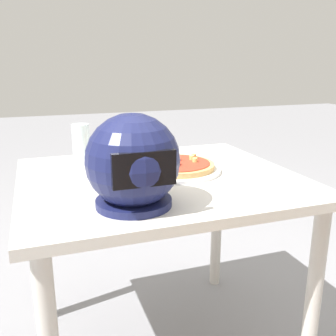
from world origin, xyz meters
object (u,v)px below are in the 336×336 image
object	(u,v)px
dining_table	(160,202)
pizza	(176,164)
motorcycle_helmet	(133,163)
drinking_glass	(81,141)

from	to	relation	value
dining_table	pizza	distance (m)	0.15
pizza	motorcycle_helmet	world-z (taller)	motorcycle_helmet
motorcycle_helmet	drinking_glass	world-z (taller)	motorcycle_helmet
dining_table	pizza	size ratio (longest dim) A/B	3.41
dining_table	pizza	xyz separation A→B (m)	(-0.07, -0.03, 0.12)
motorcycle_helmet	drinking_glass	distance (m)	0.59
pizza	drinking_glass	xyz separation A→B (m)	(0.29, -0.30, 0.04)
dining_table	motorcycle_helmet	distance (m)	0.36
pizza	dining_table	bearing A→B (deg)	25.45
pizza	motorcycle_helmet	distance (m)	0.37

